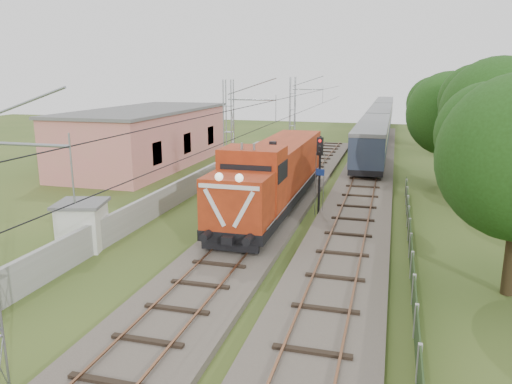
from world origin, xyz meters
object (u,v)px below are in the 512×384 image
(relay_hut, at_px, (82,225))
(coach_rake, at_px, (380,119))
(signal_post, at_px, (320,162))
(locomotive, at_px, (275,174))

(relay_hut, bearing_deg, coach_rake, 75.98)
(coach_rake, xyz_separation_m, relay_hut, (-12.40, -49.64, -1.18))
(coach_rake, xyz_separation_m, signal_post, (-2.16, -40.94, 0.93))
(locomotive, height_order, relay_hut, locomotive)
(locomotive, height_order, signal_post, locomotive)
(locomotive, xyz_separation_m, relay_hut, (-7.40, -9.23, -1.15))
(coach_rake, distance_m, signal_post, 41.00)
(locomotive, bearing_deg, coach_rake, 82.95)
(coach_rake, distance_m, relay_hut, 51.18)
(signal_post, distance_m, relay_hut, 13.61)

